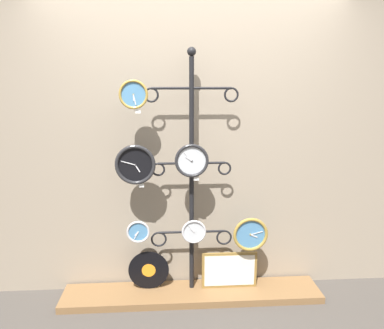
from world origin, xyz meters
name	(u,v)px	position (x,y,z in m)	size (l,w,h in m)	color
ground_plane	(195,323)	(0.00, 0.00, 0.00)	(12.00, 12.00, 0.00)	#47423D
shop_wall	(190,132)	(0.00, 0.57, 1.40)	(4.40, 0.04, 2.80)	gray
low_shelf	(192,294)	(0.00, 0.35, 0.03)	(2.20, 0.36, 0.06)	brown
display_stand	(192,223)	(0.00, 0.41, 0.65)	(0.74, 0.44, 2.07)	black
clock_top_left	(133,94)	(-0.44, 0.31, 1.72)	(0.22, 0.04, 0.22)	#4C84B2
clock_middle_left	(135,165)	(-0.44, 0.32, 1.18)	(0.32, 0.04, 0.32)	black
clock_middle_center	(192,161)	(-0.01, 0.30, 1.21)	(0.27, 0.04, 0.27)	silver
clock_bottom_left	(138,232)	(-0.44, 0.33, 0.62)	(0.19, 0.04, 0.19)	#4C84B2
clock_bottom_center	(194,231)	(0.01, 0.31, 0.62)	(0.20, 0.04, 0.20)	silver
clock_bottom_right	(250,234)	(0.48, 0.32, 0.58)	(0.29, 0.04, 0.29)	#4C84B2
vinyl_record	(149,270)	(-0.37, 0.41, 0.23)	(0.35, 0.01, 0.35)	black
picture_frame	(229,270)	(0.33, 0.39, 0.22)	(0.48, 0.02, 0.32)	olive
price_tag_upper	(138,111)	(-0.41, 0.31, 1.60)	(0.04, 0.00, 0.03)	white
price_tag_mid	(142,186)	(-0.40, 0.32, 1.01)	(0.04, 0.00, 0.03)	white
price_tag_lower	(196,179)	(0.03, 0.30, 1.07)	(0.04, 0.00, 0.03)	white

